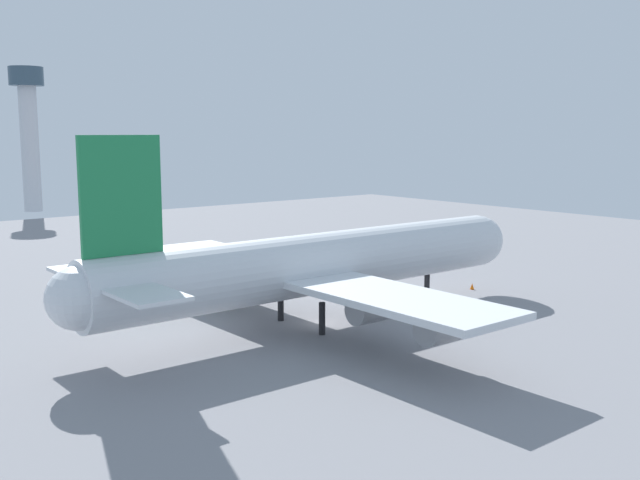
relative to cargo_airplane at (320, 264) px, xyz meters
name	(u,v)px	position (x,y,z in m)	size (l,w,h in m)	color
ground_plane	(320,323)	(0.06, 0.00, -6.78)	(245.01, 245.01, 0.00)	gray
cargo_airplane	(320,264)	(0.00, 0.00, 0.00)	(61.25, 53.85, 21.16)	silver
pushback_tractor	(89,276)	(-11.83, 37.54, -5.65)	(5.01, 4.12, 2.19)	yellow
maintenance_van	(402,264)	(29.83, 16.45, -5.68)	(4.79, 4.24, 2.14)	silver
safety_cone_nose	(472,286)	(27.62, 0.77, -6.36)	(0.59, 0.59, 0.84)	orange
control_tower	(29,124)	(13.72, 140.51, 16.67)	(8.90, 8.90, 38.48)	silver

